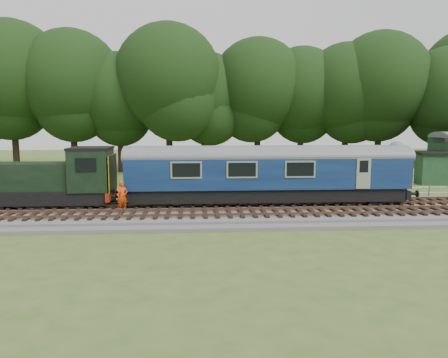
{
  "coord_description": "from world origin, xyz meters",
  "views": [
    {
      "loc": [
        -1.12,
        -26.36,
        5.78
      ],
      "look_at": [
        0.58,
        1.4,
        2.0
      ],
      "focal_mm": 35.0,
      "sensor_mm": 36.0,
      "label": 1
    }
  ],
  "objects": [
    {
      "name": "worker",
      "position": [
        -5.58,
        -0.6,
        1.27
      ],
      "size": [
        0.8,
        0.75,
        1.85
      ],
      "primitive_type": "imported",
      "rotation": [
        0.0,
        0.0,
        0.62
      ],
      "color": "#E03D0B",
      "rests_on": "ballast"
    },
    {
      "name": "fence",
      "position": [
        0.0,
        4.5,
        0.0
      ],
      "size": [
        64.0,
        0.12,
        1.0
      ],
      "primitive_type": null,
      "color": "#6B6054",
      "rests_on": "ground"
    },
    {
      "name": "tree_line",
      "position": [
        0.0,
        22.0,
        0.0
      ],
      "size": [
        70.0,
        8.0,
        18.0
      ],
      "primitive_type": null,
      "color": "black",
      "rests_on": "ground"
    },
    {
      "name": "ground",
      "position": [
        0.0,
        0.0,
        0.0
      ],
      "size": [
        120.0,
        120.0,
        0.0
      ],
      "primitive_type": "plane",
      "color": "#3A5820",
      "rests_on": "ground"
    },
    {
      "name": "shunter_loco",
      "position": [
        -10.52,
        1.4,
        1.97
      ],
      "size": [
        8.91,
        2.6,
        3.38
      ],
      "color": "black",
      "rests_on": "ground"
    },
    {
      "name": "ballast",
      "position": [
        0.0,
        0.0,
        0.17
      ],
      "size": [
        70.0,
        7.0,
        0.35
      ],
      "primitive_type": "cube",
      "color": "#4C4C4F",
      "rests_on": "ground"
    },
    {
      "name": "dmu_railcar",
      "position": [
        3.41,
        1.4,
        2.61
      ],
      "size": [
        18.05,
        2.86,
        3.88
      ],
      "color": "black",
      "rests_on": "ground"
    },
    {
      "name": "track_south",
      "position": [
        0.0,
        -1.6,
        0.42
      ],
      "size": [
        67.2,
        2.4,
        0.21
      ],
      "color": "black",
      "rests_on": "ballast"
    },
    {
      "name": "track_north",
      "position": [
        0.0,
        1.4,
        0.42
      ],
      "size": [
        67.2,
        2.4,
        0.21
      ],
      "color": "black",
      "rests_on": "ballast"
    },
    {
      "name": "shed",
      "position": [
        20.51,
        12.1,
        1.47
      ],
      "size": [
        3.94,
        3.94,
        2.9
      ],
      "rotation": [
        0.0,
        0.0,
        -0.12
      ],
      "color": "#193723",
      "rests_on": "ground"
    }
  ]
}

